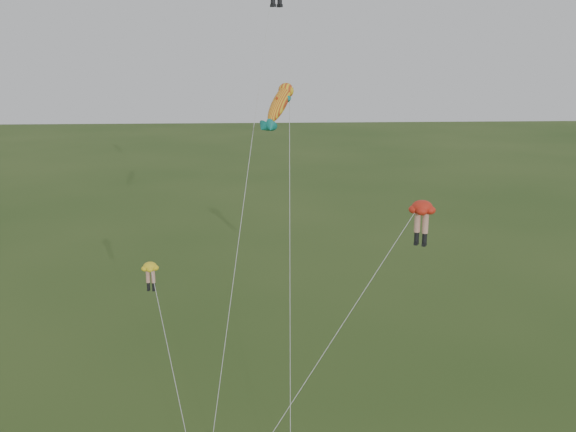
{
  "coord_description": "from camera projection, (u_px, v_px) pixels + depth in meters",
  "views": [
    {
      "loc": [
        -0.2,
        -30.15,
        19.97
      ],
      "look_at": [
        1.8,
        6.0,
        10.53
      ],
      "focal_mm": 40.0,
      "sensor_mm": 36.0,
      "label": 1
    }
  ],
  "objects": [
    {
      "name": "legs_kite_red_mid",
      "position": [
        420.0,
        213.0,
        35.35
      ],
      "size": [
        9.99,
        5.9,
        11.92
      ],
      "rotation": [
        0.0,
        0.0,
        -0.59
      ],
      "color": "red",
      "rests_on": "ground"
    },
    {
      "name": "legs_kite_yellow",
      "position": [
        152.0,
        275.0,
        36.51
      ],
      "size": [
        3.72,
        9.32,
        8.17
      ],
      "rotation": [
        0.0,
        0.0,
        -0.15
      ],
      "color": "yellow",
      "rests_on": "ground"
    },
    {
      "name": "fish_kite",
      "position": [
        280.0,
        105.0,
        34.72
      ],
      "size": [
        2.21,
        8.21,
        18.46
      ],
      "rotation": [
        0.62,
        0.0,
        -0.47
      ],
      "color": "yellow",
      "rests_on": "ground"
    }
  ]
}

